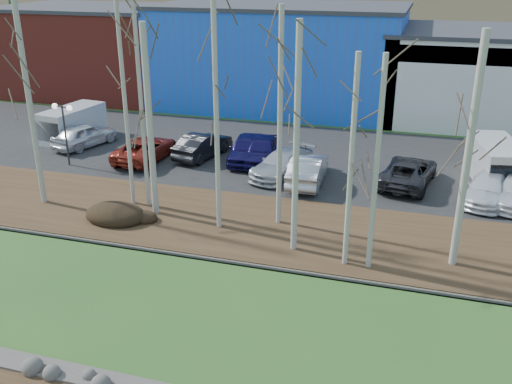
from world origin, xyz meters
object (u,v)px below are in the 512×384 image
(car_9, at_px, (488,188))
(car_3, at_px, (282,164))
(car_1, at_px, (203,145))
(van_grey, at_px, (71,124))
(car_2, at_px, (145,149))
(car_8, at_px, (262,150))
(car_0, at_px, (84,135))
(car_4, at_px, (247,149))
(car_6, at_px, (408,171))
(van_white, at_px, (496,163))
(street_lamp, at_px, (63,118))
(car_5, at_px, (308,169))

(car_9, bearing_deg, car_3, -168.73)
(car_1, xyz_separation_m, van_grey, (-10.11, 1.05, 0.30))
(car_2, xyz_separation_m, car_8, (7.01, 1.57, 0.08))
(car_0, height_order, car_8, car_8)
(car_0, xyz_separation_m, car_1, (8.28, 0.20, -0.02))
(car_4, bearing_deg, car_9, -17.88)
(car_8, distance_m, van_grey, 13.99)
(car_6, height_order, van_white, van_white)
(street_lamp, height_order, car_2, street_lamp)
(car_5, bearing_deg, van_white, -165.46)
(car_0, height_order, car_1, car_0)
(car_8, xyz_separation_m, van_white, (13.26, 0.50, 0.31))
(car_4, bearing_deg, van_white, -5.77)
(car_5, relative_size, car_9, 1.04)
(car_4, height_order, car_5, car_5)
(car_3, distance_m, car_5, 1.77)
(car_2, distance_m, car_5, 10.42)
(car_6, relative_size, car_8, 1.14)
(car_8, bearing_deg, car_0, 173.25)
(van_white, bearing_deg, car_6, -170.36)
(car_6, xyz_separation_m, car_8, (-8.67, 1.19, 0.06))
(car_6, height_order, van_grey, van_grey)
(car_5, bearing_deg, street_lamp, 2.04)
(car_0, distance_m, car_9, 24.89)
(car_5, xyz_separation_m, van_grey, (-17.32, 3.60, 0.27))
(car_3, xyz_separation_m, car_8, (-1.74, 1.88, 0.08))
(car_3, height_order, car_9, car_3)
(car_3, distance_m, van_grey, 15.96)
(car_8, xyz_separation_m, van_grey, (-13.95, 1.03, 0.27))
(street_lamp, relative_size, car_3, 0.75)
(car_8, distance_m, van_white, 13.27)
(car_1, distance_m, van_white, 17.11)
(car_3, distance_m, car_4, 3.30)
(car_0, bearing_deg, car_1, -162.60)
(street_lamp, distance_m, car_4, 10.92)
(car_1, distance_m, car_5, 7.65)
(car_3, bearing_deg, van_white, 29.49)
(car_6, relative_size, car_9, 1.14)
(car_1, distance_m, car_8, 3.84)
(car_4, relative_size, van_white, 0.87)
(car_2, xyz_separation_m, car_4, (6.04, 1.57, 0.08))
(car_5, relative_size, van_white, 0.90)
(car_0, height_order, car_3, car_0)
(car_2, bearing_deg, car_5, 175.41)
(car_2, bearing_deg, street_lamp, 29.81)
(street_lamp, distance_m, car_8, 11.82)
(street_lamp, height_order, van_grey, street_lamp)
(car_1, bearing_deg, van_white, -166.50)
(street_lamp, bearing_deg, car_6, 16.04)
(car_3, bearing_deg, car_5, -5.35)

